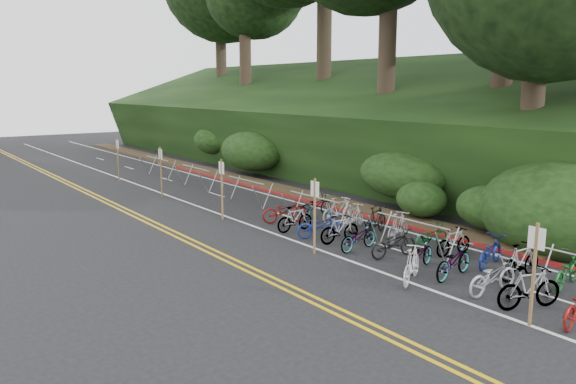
# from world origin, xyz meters

# --- Properties ---
(ground) EXTENTS (120.00, 120.00, 0.00)m
(ground) POSITION_xyz_m (0.00, 0.00, 0.00)
(ground) COLOR black
(ground) RESTS_ON ground
(road_markings) EXTENTS (7.47, 80.00, 0.01)m
(road_markings) POSITION_xyz_m (0.63, 10.10, 0.00)
(road_markings) COLOR gold
(road_markings) RESTS_ON ground
(red_curb) EXTENTS (0.25, 28.00, 0.10)m
(red_curb) POSITION_xyz_m (5.70, 12.00, 0.05)
(red_curb) COLOR maroon
(red_curb) RESTS_ON ground
(embankment) EXTENTS (14.30, 48.14, 9.11)m
(embankment) POSITION_xyz_m (12.96, 19.04, 2.57)
(embankment) COLOR black
(embankment) RESTS_ON ground
(bike_racks_rest) EXTENTS (1.14, 23.00, 1.17)m
(bike_racks_rest) POSITION_xyz_m (3.00, 13.00, 0.85)
(bike_racks_rest) COLOR #969798
(bike_racks_rest) RESTS_ON ground
(signpost_near) EXTENTS (0.08, 0.40, 2.41)m
(signpost_near) POSITION_xyz_m (0.98, -2.33, 1.38)
(signpost_near) COLOR brown
(signpost_near) RESTS_ON ground
(signposts_rest) EXTENTS (0.08, 18.40, 2.50)m
(signposts_rest) POSITION_xyz_m (0.60, 14.00, 1.43)
(signposts_rest) COLOR brown
(signposts_rest) RESTS_ON ground
(bike_front) EXTENTS (1.23, 1.75, 1.04)m
(bike_front) POSITION_xyz_m (1.02, 1.24, 0.52)
(bike_front) COLOR beige
(bike_front) RESTS_ON ground
(bike_valet) EXTENTS (3.28, 14.00, 1.08)m
(bike_valet) POSITION_xyz_m (3.01, 2.90, 0.49)
(bike_valet) COLOR maroon
(bike_valet) RESTS_ON ground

